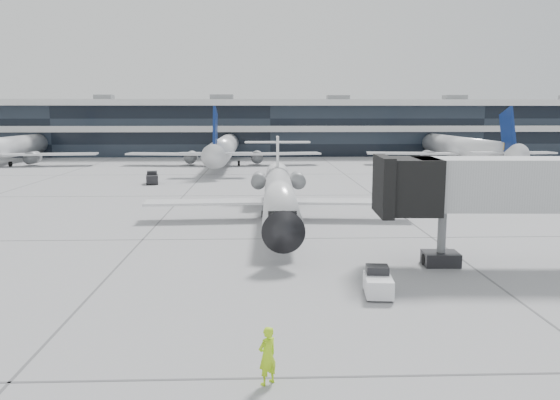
{
  "coord_description": "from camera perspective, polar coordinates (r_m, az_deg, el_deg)",
  "views": [
    {
      "loc": [
        -1.87,
        -36.66,
        8.56
      ],
      "look_at": [
        -0.56,
        0.65,
        2.6
      ],
      "focal_mm": 35.0,
      "sensor_mm": 36.0,
      "label": 1
    }
  ],
  "objects": [
    {
      "name": "ramp_worker",
      "position": [
        17.98,
        -1.34,
        -15.95
      ],
      "size": [
        0.83,
        0.8,
        1.91
      ],
      "primitive_type": "imported",
      "rotation": [
        0.0,
        0.0,
        3.85
      ],
      "color": "#B6F519",
      "rests_on": "ground"
    },
    {
      "name": "baggage_tug",
      "position": [
        26.53,
        10.2,
        -8.54
      ],
      "size": [
        1.43,
        2.2,
        1.33
      ],
      "rotation": [
        0.0,
        0.0,
        -0.09
      ],
      "color": "white",
      "rests_on": "ground"
    },
    {
      "name": "bg_jet_left",
      "position": [
        101.66,
        -27.15,
        3.24
      ],
      "size": [
        32.0,
        40.0,
        9.6
      ],
      "primitive_type": null,
      "color": "silver",
      "rests_on": "ground"
    },
    {
      "name": "terminal",
      "position": [
        118.73,
        -1.12,
        7.35
      ],
      "size": [
        170.0,
        22.0,
        10.0
      ],
      "primitive_type": "cube",
      "color": "black",
      "rests_on": "ground"
    },
    {
      "name": "bg_jet_right",
      "position": [
        98.09,
        18.23,
        3.61
      ],
      "size": [
        32.0,
        40.0,
        9.6
      ],
      "primitive_type": null,
      "color": "silver",
      "rests_on": "ground"
    },
    {
      "name": "traffic_cone",
      "position": [
        46.79,
        0.86,
        -1.11
      ],
      "size": [
        0.5,
        0.5,
        0.61
      ],
      "rotation": [
        0.0,
        0.0,
        -0.24
      ],
      "color": "#F5390C",
      "rests_on": "ground"
    },
    {
      "name": "far_tug",
      "position": [
        68.55,
        -13.21,
        2.23
      ],
      "size": [
        1.83,
        2.61,
        1.52
      ],
      "rotation": [
        0.0,
        0.0,
        0.19
      ],
      "color": "black",
      "rests_on": "ground"
    },
    {
      "name": "regional_jet",
      "position": [
        43.94,
        -0.07,
        0.67
      ],
      "size": [
        21.81,
        27.13,
        6.28
      ],
      "rotation": [
        0.0,
        0.0,
        -0.02
      ],
      "color": "silver",
      "rests_on": "ground"
    },
    {
      "name": "ground",
      "position": [
        37.69,
        0.89,
        -4.06
      ],
      "size": [
        220.0,
        220.0,
        0.0
      ],
      "primitive_type": "plane",
      "color": "gray",
      "rests_on": "ground"
    },
    {
      "name": "bg_jet_center",
      "position": [
        92.26,
        -5.82,
        3.7
      ],
      "size": [
        32.0,
        40.0,
        9.6
      ],
      "primitive_type": null,
      "color": "silver",
      "rests_on": "ground"
    }
  ]
}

